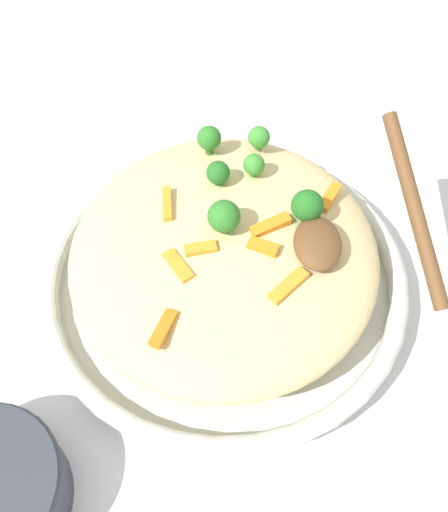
% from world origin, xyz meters
% --- Properties ---
extents(ground_plane, '(2.40, 2.40, 0.00)m').
position_xyz_m(ground_plane, '(0.00, 0.00, 0.00)').
color(ground_plane, silver).
extents(serving_bowl, '(0.34, 0.34, 0.04)m').
position_xyz_m(serving_bowl, '(0.00, 0.00, 0.02)').
color(serving_bowl, silver).
rests_on(serving_bowl, ground_plane).
extents(pasta_mound, '(0.28, 0.27, 0.06)m').
position_xyz_m(pasta_mound, '(0.00, 0.00, 0.07)').
color(pasta_mound, '#DBC689').
rests_on(pasta_mound, serving_bowl).
extents(carrot_piece_0, '(0.03, 0.03, 0.01)m').
position_xyz_m(carrot_piece_0, '(0.04, -0.04, 0.09)').
color(carrot_piece_0, orange).
rests_on(carrot_piece_0, pasta_mound).
extents(carrot_piece_1, '(0.03, 0.02, 0.01)m').
position_xyz_m(carrot_piece_1, '(0.09, -0.04, 0.09)').
color(carrot_piece_1, orange).
rests_on(carrot_piece_1, pasta_mound).
extents(carrot_piece_2, '(0.04, 0.03, 0.01)m').
position_xyz_m(carrot_piece_2, '(0.05, 0.05, 0.09)').
color(carrot_piece_2, orange).
rests_on(carrot_piece_2, pasta_mound).
extents(carrot_piece_3, '(0.04, 0.01, 0.01)m').
position_xyz_m(carrot_piece_3, '(-0.03, -0.05, 0.10)').
color(carrot_piece_3, orange).
rests_on(carrot_piece_3, pasta_mound).
extents(carrot_piece_4, '(0.03, 0.02, 0.01)m').
position_xyz_m(carrot_piece_4, '(-0.05, 0.09, 0.09)').
color(carrot_piece_4, orange).
rests_on(carrot_piece_4, pasta_mound).
extents(carrot_piece_5, '(0.02, 0.03, 0.01)m').
position_xyz_m(carrot_piece_5, '(0.02, -0.02, 0.10)').
color(carrot_piece_5, orange).
rests_on(carrot_piece_5, pasta_mound).
extents(carrot_piece_6, '(0.02, 0.03, 0.01)m').
position_xyz_m(carrot_piece_6, '(0.02, 0.03, 0.10)').
color(carrot_piece_6, orange).
rests_on(carrot_piece_6, pasta_mound).
extents(carrot_piece_7, '(0.03, 0.04, 0.01)m').
position_xyz_m(carrot_piece_7, '(-0.01, 0.04, 0.10)').
color(carrot_piece_7, orange).
rests_on(carrot_piece_7, pasta_mound).
extents(broccoli_floret_0, '(0.03, 0.03, 0.03)m').
position_xyz_m(broccoli_floret_0, '(-0.00, -0.00, 0.11)').
color(broccoli_floret_0, '#296820').
rests_on(broccoli_floret_0, pasta_mound).
extents(broccoli_floret_1, '(0.03, 0.03, 0.03)m').
position_xyz_m(broccoli_floret_1, '(-0.02, 0.07, 0.11)').
color(broccoli_floret_1, '#205B1C').
rests_on(broccoli_floret_1, pasta_mound).
extents(broccoli_floret_2, '(0.02, 0.02, 0.02)m').
position_xyz_m(broccoli_floret_2, '(-0.11, 0.03, 0.10)').
color(broccoli_floret_2, '#377928').
rests_on(broccoli_floret_2, pasta_mound).
extents(broccoli_floret_3, '(0.02, 0.02, 0.03)m').
position_xyz_m(broccoli_floret_3, '(-0.10, -0.02, 0.11)').
color(broccoli_floret_3, '#296820').
rests_on(broccoli_floret_3, pasta_mound).
extents(broccoli_floret_4, '(0.02, 0.02, 0.03)m').
position_xyz_m(broccoli_floret_4, '(-0.06, -0.01, 0.11)').
color(broccoli_floret_4, '#205B1C').
rests_on(broccoli_floret_4, pasta_mound).
extents(broccoli_floret_5, '(0.02, 0.02, 0.02)m').
position_xyz_m(broccoli_floret_5, '(-0.07, 0.02, 0.10)').
color(broccoli_floret_5, '#377928').
rests_on(broccoli_floret_5, pasta_mound).
extents(serving_spoon, '(0.15, 0.12, 0.08)m').
position_xyz_m(serving_spoon, '(0.01, 0.10, 0.11)').
color(serving_spoon, brown).
rests_on(serving_spoon, pasta_mound).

